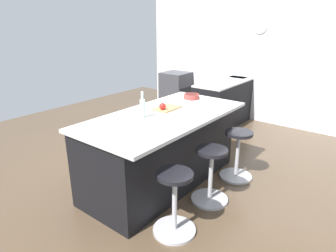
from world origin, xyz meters
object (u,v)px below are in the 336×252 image
Objects in this scene: stool_middle at (211,177)px; apple_red at (163,106)px; stool_near_camera at (175,205)px; cutting_board at (167,108)px; stool_by_window at (237,156)px; fruit_bowl at (191,96)px; kitchen_island at (162,148)px; oven_range at (176,91)px; water_bottle at (143,108)px.

apple_red is at bearing -96.54° from stool_middle.
apple_red reaches higher than stool_middle.
stool_near_camera is 7.74× the size of apple_red.
cutting_board is at bearing -138.14° from stool_near_camera.
stool_by_window is 1.09m from fruit_bowl.
kitchen_island is 25.64× the size of apple_red.
cutting_board is at bearing -170.97° from apple_red.
stool_by_window is at bearing 50.31° from oven_range.
fruit_bowl is at bearing -98.91° from stool_by_window.
oven_range is 0.39× the size of kitchen_island.
stool_near_camera is 1.32m from apple_red.
stool_by_window is at bearing 180.00° from stool_middle.
water_bottle is (0.26, -0.81, 0.76)m from stool_middle.
stool_near_camera is at bearing 0.00° from stool_middle.
fruit_bowl is (2.09, 1.83, 0.55)m from oven_range.
stool_middle is 0.70m from stool_near_camera.
apple_red reaches higher than stool_near_camera.
fruit_bowl is at bearing -175.58° from apple_red.
stool_middle is at bearing 0.00° from stool_by_window.
stool_middle and stool_near_camera have the same top height.
fruit_bowl is at bearing 41.23° from oven_range.
stool_near_camera is at bearing 0.00° from stool_by_window.
oven_range is 3.75m from water_bottle.
fruit_bowl is at bearing -177.88° from water_bottle.
stool_middle is 7.74× the size of apple_red.
kitchen_island is at bearing 163.19° from water_bottle.
cutting_board is (0.50, -0.81, 0.64)m from stool_by_window.
cutting_board is at bearing -103.90° from stool_middle.
oven_range is 1.31× the size of stool_by_window.
stool_middle is at bearing 42.49° from oven_range.
stool_middle is at bearing 90.00° from kitchen_island.
stool_by_window is 2.14× the size of water_bottle.
stool_by_window is 1.15m from cutting_board.
kitchen_island is 7.10× the size of water_bottle.
fruit_bowl is at bearing -151.10° from stool_near_camera.
apple_red reaches higher than oven_range.
stool_by_window is 1.47m from water_bottle.
oven_range is at bearing -129.69° from stool_by_window.
stool_by_window is at bearing 127.71° from apple_red.
stool_by_window is 1.00× the size of stool_near_camera.
water_bottle reaches higher than stool_near_camera.
water_bottle is at bearing 30.46° from oven_range.
kitchen_island is (2.93, 1.95, 0.04)m from oven_range.
kitchen_island is 6.16× the size of cutting_board.
water_bottle is at bearing -2.80° from apple_red.
apple_red is at bearing -52.29° from stool_by_window.
oven_range is at bearing -145.50° from cutting_board.
water_bottle is (0.26, -0.08, 0.59)m from kitchen_island.
fruit_bowl is at bearing -171.90° from kitchen_island.
apple_red is (0.11, 0.02, 0.05)m from cutting_board.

